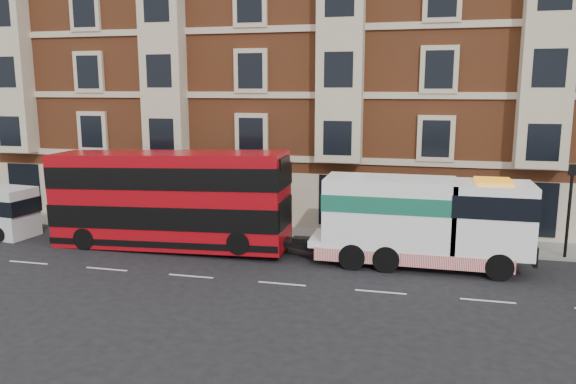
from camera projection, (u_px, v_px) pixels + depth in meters
The scene contains 8 objects.
ground at pixel (282, 284), 22.94m from camera, with size 120.00×120.00×0.00m, color black.
sidewalk at pixel (316, 236), 30.09m from camera, with size 90.00×3.00×0.15m, color slate.
victorian_terrace at pixel (348, 53), 35.31m from camera, with size 45.00×12.00×20.40m.
lamp_post_west at pixel (201, 188), 29.76m from camera, with size 0.35×0.15×4.35m.
lamp_post_east at pixel (570, 204), 25.60m from camera, with size 0.35×0.15×4.35m.
double_decker_bus at pixel (168, 198), 27.59m from camera, with size 11.86×2.72×4.80m.
tow_truck at pixel (419, 220), 24.89m from camera, with size 9.50×2.81×3.96m.
pedestrian at pixel (131, 214), 31.36m from camera, with size 0.57×0.38×1.57m, color black.
Camera 1 is at (5.38, -21.19, 7.91)m, focal length 35.00 mm.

